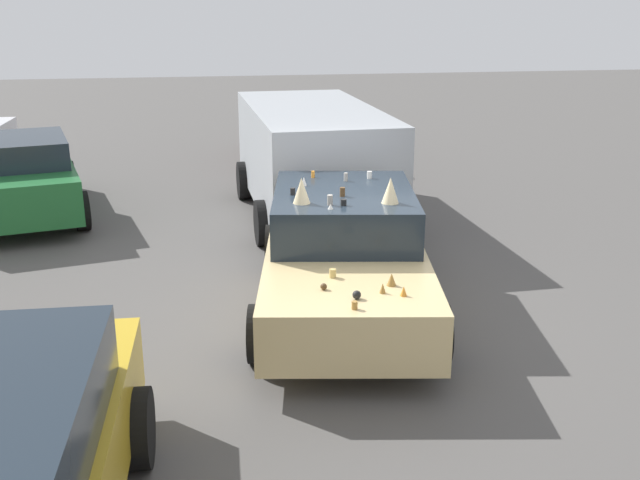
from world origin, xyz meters
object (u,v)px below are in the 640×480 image
Objects in this scene: parked_sedan_near_left at (18,176)px; parked_van_near_left at (312,155)px; parked_sedan_far_right at (309,132)px; art_car_decorated at (344,251)px.

parked_van_near_left is at bearing -112.13° from parked_sedan_near_left.
parked_van_near_left is 5.16m from parked_sedan_near_left.
parked_sedan_near_left is at bearing 126.07° from parked_sedan_far_right.
parked_van_near_left reaches higher than art_car_decorated.
art_car_decorated is at bearing -5.45° from parked_van_near_left.
parked_sedan_near_left is (4.89, 4.83, 0.01)m from art_car_decorated.
parked_van_near_left is 4.77m from parked_sedan_far_right.
parked_sedan_far_right is 0.95× the size of parked_sedan_near_left.
parked_van_near_left is at bearing 174.01° from parked_sedan_far_right.
parked_van_near_left is 1.15× the size of parked_sedan_far_right.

